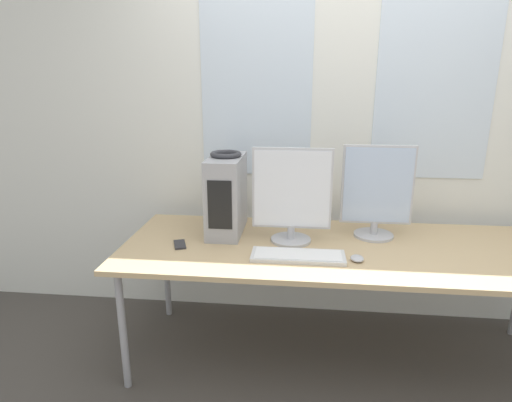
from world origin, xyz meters
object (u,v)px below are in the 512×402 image
monitor_main (292,195)px  keyboard (298,256)px  cell_phone (180,244)px  pc_tower (227,195)px  mouse (357,258)px  headphones (226,154)px  monitor_right_near (377,192)px

monitor_main → keyboard: (0.04, -0.23, -0.26)m
keyboard → cell_phone: 0.67m
pc_tower → cell_phone: bearing=-131.4°
pc_tower → cell_phone: pc_tower is taller
mouse → cell_phone: 0.97m
pc_tower → headphones: size_ratio=2.52×
monitor_right_near → mouse: bearing=-110.6°
monitor_right_near → keyboard: size_ratio=1.11×
mouse → pc_tower: bearing=153.9°
headphones → keyboard: (0.44, -0.36, -0.46)m
headphones → cell_phone: 0.58m
mouse → cell_phone: mouse is taller
keyboard → monitor_right_near: bearing=39.6°
headphones → monitor_main: (0.39, -0.13, -0.20)m
keyboard → headphones: bearing=140.5°
headphones → monitor_right_near: 0.90m
pc_tower → monitor_main: bearing=-17.6°
pc_tower → keyboard: bearing=-39.5°
pc_tower → mouse: bearing=-26.1°
monitor_main → mouse: 0.49m
mouse → headphones: bearing=153.8°
monitor_main → cell_phone: size_ratio=3.73×
monitor_main → monitor_right_near: size_ratio=1.00×
headphones → cell_phone: size_ratio=1.26×
monitor_main → monitor_right_near: (0.48, 0.13, -0.00)m
monitor_right_near → monitor_main: bearing=-165.0°
keyboard → mouse: bearing=-0.5°
mouse → keyboard: bearing=179.5°
pc_tower → monitor_right_near: bearing=0.4°
monitor_main → cell_phone: 0.68m
headphones → monitor_right_near: monitor_right_near is taller
cell_phone → monitor_main: bearing=-7.9°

